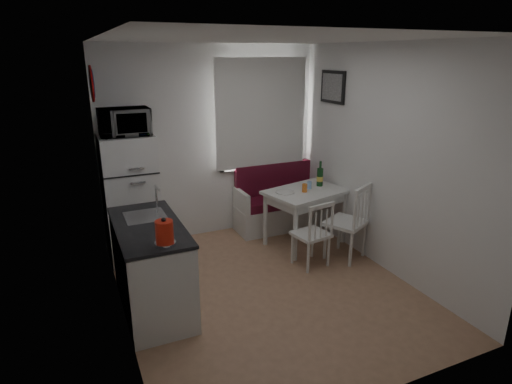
{
  "coord_description": "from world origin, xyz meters",
  "views": [
    {
      "loc": [
        -1.81,
        -3.76,
        2.47
      ],
      "look_at": [
        0.1,
        0.5,
        0.96
      ],
      "focal_mm": 30.0,
      "sensor_mm": 36.0,
      "label": 1
    }
  ],
  "objects_px": {
    "kitchen_counter": "(151,266)",
    "kettle": "(164,232)",
    "chair_left": "(315,228)",
    "microwave": "(124,122)",
    "wine_bottle": "(320,174)",
    "bench": "(280,207)",
    "fridge": "(131,198)",
    "chair_right": "(352,215)",
    "dining_table": "(306,196)"
  },
  "relations": [
    {
      "from": "kettle",
      "to": "wine_bottle",
      "type": "distance_m",
      "value": 2.75
    },
    {
      "from": "kitchen_counter",
      "to": "kettle",
      "type": "relative_size",
      "value": 5.37
    },
    {
      "from": "dining_table",
      "to": "kitchen_counter",
      "type": "bearing_deg",
      "value": -175.85
    },
    {
      "from": "dining_table",
      "to": "chair_left",
      "type": "distance_m",
      "value": 0.72
    },
    {
      "from": "bench",
      "to": "fridge",
      "type": "bearing_deg",
      "value": -177.01
    },
    {
      "from": "kitchen_counter",
      "to": "kettle",
      "type": "bearing_deg",
      "value": -84.72
    },
    {
      "from": "microwave",
      "to": "wine_bottle",
      "type": "xyz_separation_m",
      "value": [
        2.43,
        -0.4,
        -0.79
      ]
    },
    {
      "from": "chair_right",
      "to": "microwave",
      "type": "xyz_separation_m",
      "value": [
        -2.41,
        1.17,
        1.12
      ]
    },
    {
      "from": "kitchen_counter",
      "to": "wine_bottle",
      "type": "bearing_deg",
      "value": 18.03
    },
    {
      "from": "chair_right",
      "to": "wine_bottle",
      "type": "height_order",
      "value": "wine_bottle"
    },
    {
      "from": "fridge",
      "to": "microwave",
      "type": "bearing_deg",
      "value": -90.0
    },
    {
      "from": "microwave",
      "to": "bench",
      "type": "bearing_deg",
      "value": 4.34
    },
    {
      "from": "wine_bottle",
      "to": "chair_left",
      "type": "bearing_deg",
      "value": -124.7
    },
    {
      "from": "dining_table",
      "to": "bench",
      "type": "bearing_deg",
      "value": 80.04
    },
    {
      "from": "chair_left",
      "to": "wine_bottle",
      "type": "xyz_separation_m",
      "value": [
        0.52,
        0.76,
        0.41
      ]
    },
    {
      "from": "dining_table",
      "to": "microwave",
      "type": "bearing_deg",
      "value": 153.4
    },
    {
      "from": "kitchen_counter",
      "to": "wine_bottle",
      "type": "xyz_separation_m",
      "value": [
        2.45,
        0.8,
        0.47
      ]
    },
    {
      "from": "bench",
      "to": "fridge",
      "type": "height_order",
      "value": "fridge"
    },
    {
      "from": "dining_table",
      "to": "fridge",
      "type": "height_order",
      "value": "fridge"
    },
    {
      "from": "chair_right",
      "to": "kettle",
      "type": "distance_m",
      "value": 2.48
    },
    {
      "from": "chair_left",
      "to": "kitchen_counter",
      "type": "bearing_deg",
      "value": 172.2
    },
    {
      "from": "chair_left",
      "to": "microwave",
      "type": "relative_size",
      "value": 0.79
    },
    {
      "from": "chair_right",
      "to": "kettle",
      "type": "height_order",
      "value": "kettle"
    },
    {
      "from": "bench",
      "to": "fridge",
      "type": "xyz_separation_m",
      "value": [
        -2.11,
        -0.11,
        0.47
      ]
    },
    {
      "from": "fridge",
      "to": "wine_bottle",
      "type": "bearing_deg",
      "value": -10.43
    },
    {
      "from": "microwave",
      "to": "wine_bottle",
      "type": "relative_size",
      "value": 1.66
    },
    {
      "from": "dining_table",
      "to": "wine_bottle",
      "type": "height_order",
      "value": "wine_bottle"
    },
    {
      "from": "dining_table",
      "to": "wine_bottle",
      "type": "distance_m",
      "value": 0.39
    },
    {
      "from": "chair_left",
      "to": "wine_bottle",
      "type": "bearing_deg",
      "value": 46.27
    },
    {
      "from": "chair_right",
      "to": "microwave",
      "type": "height_order",
      "value": "microwave"
    },
    {
      "from": "chair_left",
      "to": "chair_right",
      "type": "bearing_deg",
      "value": -10.72
    },
    {
      "from": "bench",
      "to": "microwave",
      "type": "relative_size",
      "value": 2.32
    },
    {
      "from": "microwave",
      "to": "kettle",
      "type": "xyz_separation_m",
      "value": [
        0.03,
        -1.73,
        -0.7
      ]
    },
    {
      "from": "chair_right",
      "to": "bench",
      "type": "bearing_deg",
      "value": 74.53
    },
    {
      "from": "bench",
      "to": "microwave",
      "type": "xyz_separation_m",
      "value": [
        -2.11,
        -0.16,
        1.41
      ]
    },
    {
      "from": "dining_table",
      "to": "chair_right",
      "type": "xyz_separation_m",
      "value": [
        0.25,
        -0.67,
        -0.07
      ]
    },
    {
      "from": "kettle",
      "to": "wine_bottle",
      "type": "height_order",
      "value": "kettle"
    },
    {
      "from": "fridge",
      "to": "chair_right",
      "type": "bearing_deg",
      "value": -26.84
    },
    {
      "from": "bench",
      "to": "wine_bottle",
      "type": "bearing_deg",
      "value": -60.5
    },
    {
      "from": "chair_right",
      "to": "wine_bottle",
      "type": "xyz_separation_m",
      "value": [
        0.02,
        0.77,
        0.32
      ]
    },
    {
      "from": "kitchen_counter",
      "to": "kettle",
      "type": "xyz_separation_m",
      "value": [
        0.05,
        -0.54,
        0.57
      ]
    },
    {
      "from": "chair_right",
      "to": "fridge",
      "type": "relative_size",
      "value": 0.4
    },
    {
      "from": "kettle",
      "to": "kitchen_counter",
      "type": "bearing_deg",
      "value": 95.28
    },
    {
      "from": "chair_left",
      "to": "fridge",
      "type": "height_order",
      "value": "fridge"
    },
    {
      "from": "wine_bottle",
      "to": "chair_right",
      "type": "bearing_deg",
      "value": -91.74
    },
    {
      "from": "kitchen_counter",
      "to": "bench",
      "type": "relative_size",
      "value": 1.0
    },
    {
      "from": "kitchen_counter",
      "to": "dining_table",
      "type": "relative_size",
      "value": 1.15
    },
    {
      "from": "bench",
      "to": "wine_bottle",
      "type": "relative_size",
      "value": 3.85
    },
    {
      "from": "chair_left",
      "to": "fridge",
      "type": "distance_m",
      "value": 2.27
    },
    {
      "from": "fridge",
      "to": "wine_bottle",
      "type": "height_order",
      "value": "fridge"
    }
  ]
}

